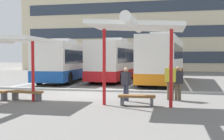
{
  "coord_description": "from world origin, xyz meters",
  "views": [
    {
      "loc": [
        4.63,
        -14.24,
        2.02
      ],
      "look_at": [
        0.91,
        3.72,
        1.17
      ],
      "focal_mm": 44.95,
      "sensor_mm": 36.0,
      "label": 1
    }
  ],
  "objects_px": {
    "waiting_shelter_0": "(3,40)",
    "waiting_passenger_0": "(178,81)",
    "bench_2": "(137,98)",
    "waiting_passenger_2": "(126,82)",
    "coach_bus_1": "(121,61)",
    "waiting_shelter_1": "(136,28)",
    "coach_bus_0": "(69,62)",
    "bench_1": "(27,93)",
    "coach_bus_2": "(164,60)",
    "waiting_passenger_1": "(170,79)"
  },
  "relations": [
    {
      "from": "coach_bus_1",
      "to": "bench_2",
      "type": "xyz_separation_m",
      "value": [
        3.03,
        -13.4,
        -1.33
      ]
    },
    {
      "from": "bench_2",
      "to": "bench_1",
      "type": "bearing_deg",
      "value": 175.54
    },
    {
      "from": "waiting_passenger_2",
      "to": "coach_bus_2",
      "type": "bearing_deg",
      "value": 81.71
    },
    {
      "from": "coach_bus_0",
      "to": "coach_bus_2",
      "type": "bearing_deg",
      "value": 0.75
    },
    {
      "from": "waiting_passenger_2",
      "to": "coach_bus_1",
      "type": "bearing_deg",
      "value": 101.05
    },
    {
      "from": "coach_bus_0",
      "to": "waiting_shelter_1",
      "type": "xyz_separation_m",
      "value": [
        7.13,
        -11.47,
        1.59
      ]
    },
    {
      "from": "bench_2",
      "to": "waiting_passenger_1",
      "type": "height_order",
      "value": "waiting_passenger_1"
    },
    {
      "from": "bench_2",
      "to": "waiting_passenger_1",
      "type": "bearing_deg",
      "value": 53.44
    },
    {
      "from": "waiting_shelter_0",
      "to": "bench_2",
      "type": "height_order",
      "value": "waiting_shelter_0"
    },
    {
      "from": "waiting_shelter_1",
      "to": "waiting_passenger_1",
      "type": "relative_size",
      "value": 2.56
    },
    {
      "from": "coach_bus_1",
      "to": "waiting_passenger_0",
      "type": "bearing_deg",
      "value": -67.61
    },
    {
      "from": "waiting_passenger_1",
      "to": "waiting_passenger_2",
      "type": "bearing_deg",
      "value": -161.16
    },
    {
      "from": "coach_bus_2",
      "to": "waiting_shelter_1",
      "type": "distance_m",
      "value": 11.69
    },
    {
      "from": "waiting_shelter_1",
      "to": "bench_2",
      "type": "bearing_deg",
      "value": 90.0
    },
    {
      "from": "coach_bus_0",
      "to": "bench_1",
      "type": "relative_size",
      "value": 6.55
    },
    {
      "from": "coach_bus_0",
      "to": "bench_2",
      "type": "relative_size",
      "value": 6.94
    },
    {
      "from": "coach_bus_0",
      "to": "waiting_passenger_2",
      "type": "distance_m",
      "value": 11.93
    },
    {
      "from": "bench_1",
      "to": "waiting_shelter_1",
      "type": "xyz_separation_m",
      "value": [
        5.21,
        -0.74,
        2.84
      ]
    },
    {
      "from": "waiting_passenger_2",
      "to": "waiting_shelter_0",
      "type": "bearing_deg",
      "value": -167.78
    },
    {
      "from": "coach_bus_1",
      "to": "coach_bus_2",
      "type": "height_order",
      "value": "coach_bus_2"
    },
    {
      "from": "coach_bus_0",
      "to": "waiting_passenger_1",
      "type": "relative_size",
      "value": 6.16
    },
    {
      "from": "bench_1",
      "to": "waiting_passenger_0",
      "type": "bearing_deg",
      "value": 12.29
    },
    {
      "from": "coach_bus_0",
      "to": "waiting_shelter_0",
      "type": "distance_m",
      "value": 11.28
    },
    {
      "from": "coach_bus_0",
      "to": "bench_1",
      "type": "height_order",
      "value": "coach_bus_0"
    },
    {
      "from": "coach_bus_2",
      "to": "waiting_passenger_0",
      "type": "bearing_deg",
      "value": -84.65
    },
    {
      "from": "coach_bus_0",
      "to": "coach_bus_2",
      "type": "height_order",
      "value": "coach_bus_2"
    },
    {
      "from": "waiting_passenger_1",
      "to": "bench_1",
      "type": "bearing_deg",
      "value": -167.76
    },
    {
      "from": "waiting_passenger_1",
      "to": "waiting_shelter_0",
      "type": "bearing_deg",
      "value": -165.97
    },
    {
      "from": "coach_bus_1",
      "to": "waiting_shelter_1",
      "type": "bearing_deg",
      "value": -77.56
    },
    {
      "from": "waiting_shelter_0",
      "to": "waiting_passenger_0",
      "type": "distance_m",
      "value": 8.27
    },
    {
      "from": "coach_bus_2",
      "to": "waiting_passenger_2",
      "type": "bearing_deg",
      "value": -98.29
    },
    {
      "from": "coach_bus_2",
      "to": "bench_1",
      "type": "xyz_separation_m",
      "value": [
        -6.04,
        -10.83,
        -1.46
      ]
    },
    {
      "from": "bench_2",
      "to": "waiting_passenger_2",
      "type": "bearing_deg",
      "value": 119.0
    },
    {
      "from": "coach_bus_2",
      "to": "bench_2",
      "type": "distance_m",
      "value": 11.36
    },
    {
      "from": "bench_1",
      "to": "waiting_passenger_1",
      "type": "relative_size",
      "value": 0.94
    },
    {
      "from": "waiting_shelter_1",
      "to": "waiting_passenger_0",
      "type": "distance_m",
      "value": 3.63
    },
    {
      "from": "coach_bus_2",
      "to": "waiting_passenger_2",
      "type": "relative_size",
      "value": 7.36
    },
    {
      "from": "bench_2",
      "to": "waiting_passenger_2",
      "type": "xyz_separation_m",
      "value": [
        -0.64,
        1.15,
        0.55
      ]
    },
    {
      "from": "coach_bus_1",
      "to": "waiting_shelter_0",
      "type": "bearing_deg",
      "value": -102.9
    },
    {
      "from": "coach_bus_1",
      "to": "waiting_shelter_0",
      "type": "relative_size",
      "value": 2.59
    },
    {
      "from": "waiting_shelter_1",
      "to": "waiting_passenger_2",
      "type": "distance_m",
      "value": 2.81
    },
    {
      "from": "bench_1",
      "to": "bench_2",
      "type": "bearing_deg",
      "value": -4.46
    },
    {
      "from": "coach_bus_0",
      "to": "waiting_passenger_1",
      "type": "xyz_separation_m",
      "value": [
        8.49,
        -9.3,
        -0.57
      ]
    },
    {
      "from": "waiting_shelter_0",
      "to": "waiting_passenger_0",
      "type": "xyz_separation_m",
      "value": [
        7.81,
        1.95,
        -1.88
      ]
    },
    {
      "from": "waiting_shelter_0",
      "to": "waiting_passenger_1",
      "type": "bearing_deg",
      "value": 14.03
    },
    {
      "from": "coach_bus_1",
      "to": "bench_2",
      "type": "height_order",
      "value": "coach_bus_1"
    },
    {
      "from": "coach_bus_1",
      "to": "coach_bus_2",
      "type": "relative_size",
      "value": 1.08
    },
    {
      "from": "coach_bus_2",
      "to": "waiting_passenger_2",
      "type": "height_order",
      "value": "coach_bus_2"
    },
    {
      "from": "coach_bus_1",
      "to": "waiting_shelter_0",
      "type": "xyz_separation_m",
      "value": [
        -3.08,
        -13.44,
        1.11
      ]
    },
    {
      "from": "waiting_shelter_1",
      "to": "coach_bus_0",
      "type": "bearing_deg",
      "value": 121.86
    }
  ]
}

